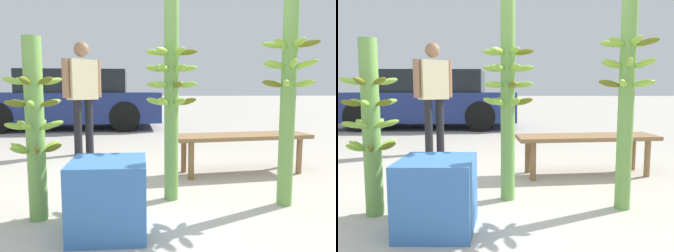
% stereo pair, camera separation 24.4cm
% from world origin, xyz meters
% --- Properties ---
extents(ground_plane, '(80.00, 80.00, 0.00)m').
position_xyz_m(ground_plane, '(0.00, 0.00, 0.00)').
color(ground_plane, '#B2AA9E').
extents(banana_stalk_left, '(0.38, 0.39, 1.25)m').
position_xyz_m(banana_stalk_left, '(-0.87, 0.08, 0.65)').
color(banana_stalk_left, '#6B9E47').
rests_on(banana_stalk_left, ground_plane).
extents(banana_stalk_center, '(0.41, 0.41, 1.66)m').
position_xyz_m(banana_stalk_center, '(0.09, 0.42, 0.88)').
color(banana_stalk_center, '#6B9E47').
rests_on(banana_stalk_center, ground_plane).
extents(banana_stalk_right, '(0.42, 0.42, 1.65)m').
position_xyz_m(banana_stalk_right, '(0.97, 0.22, 0.88)').
color(banana_stalk_right, '#6B9E47').
rests_on(banana_stalk_right, ground_plane).
extents(vendor_person, '(0.50, 0.45, 1.54)m').
position_xyz_m(vendor_person, '(-0.94, 2.36, 0.92)').
color(vendor_person, black).
rests_on(vendor_person, ground_plane).
extents(market_bench, '(1.50, 0.59, 0.42)m').
position_xyz_m(market_bench, '(0.92, 1.20, 0.36)').
color(market_bench, olive).
rests_on(market_bench, ground_plane).
extents(parked_car, '(4.17, 1.97, 1.32)m').
position_xyz_m(parked_car, '(-1.75, 5.55, 0.64)').
color(parked_car, navy).
rests_on(parked_car, ground_plane).
extents(produce_crate, '(0.47, 0.47, 0.47)m').
position_xyz_m(produce_crate, '(-0.35, -0.18, 0.23)').
color(produce_crate, '#386BB2').
rests_on(produce_crate, ground_plane).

